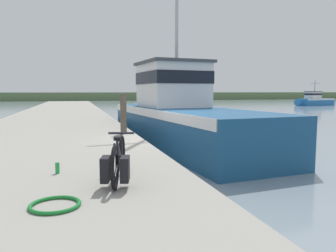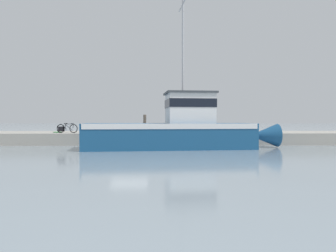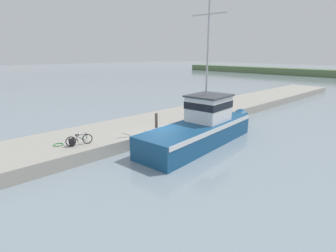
% 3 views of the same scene
% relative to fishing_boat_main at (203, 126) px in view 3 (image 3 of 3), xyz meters
% --- Properties ---
extents(ground_plane, '(320.00, 320.00, 0.00)m').
position_rel_fishing_boat_main_xyz_m(ground_plane, '(-1.38, -3.25, -1.28)').
color(ground_plane, '#84939E').
extents(dock_pier, '(5.66, 80.00, 0.85)m').
position_rel_fishing_boat_main_xyz_m(dock_pier, '(-5.13, -3.25, -0.85)').
color(dock_pier, '#A39E93').
rests_on(dock_pier, ground_plane).
extents(fishing_boat_main, '(4.24, 12.66, 10.98)m').
position_rel_fishing_boat_main_xyz_m(fishing_boat_main, '(0.00, 0.00, 0.00)').
color(fishing_boat_main, navy).
rests_on(fishing_boat_main, ground_plane).
extents(bicycle_touring, '(0.67, 1.65, 0.72)m').
position_rel_fishing_boat_main_xyz_m(bicycle_touring, '(-3.63, -8.20, -0.09)').
color(bicycle_touring, black).
rests_on(bicycle_touring, dock_pier).
extents(mooring_post, '(0.21, 0.21, 1.34)m').
position_rel_fishing_boat_main_xyz_m(mooring_post, '(-2.69, -2.26, 0.25)').
color(mooring_post, '#51473D').
rests_on(mooring_post, dock_pier).
extents(hose_coil, '(0.63, 0.63, 0.05)m').
position_rel_fishing_boat_main_xyz_m(hose_coil, '(-4.51, -9.05, -0.40)').
color(hose_coil, '#197A2D').
rests_on(hose_coil, dock_pier).
extents(water_bottle_by_bike, '(0.07, 0.07, 0.19)m').
position_rel_fishing_boat_main_xyz_m(water_bottle_by_bike, '(-4.56, -7.33, -0.33)').
color(water_bottle_by_bike, green).
rests_on(water_bottle_by_bike, dock_pier).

